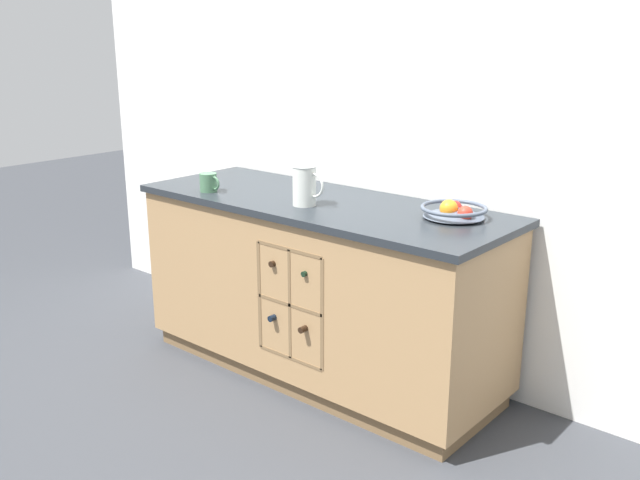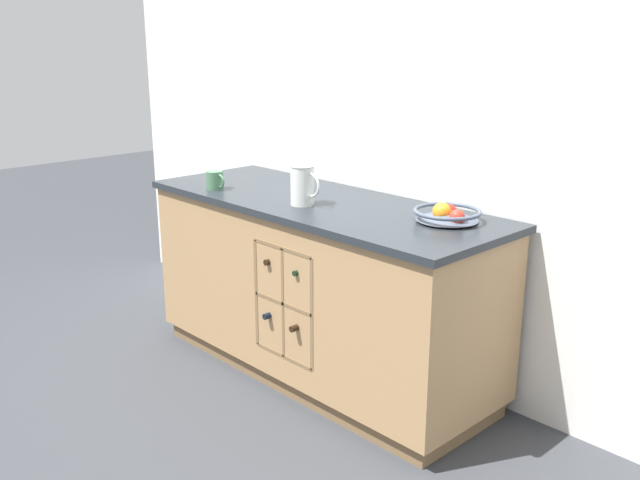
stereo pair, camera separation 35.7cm
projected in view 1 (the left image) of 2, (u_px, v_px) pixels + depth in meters
ground_plane at (320, 371)px, 3.78m from camera, size 14.00×14.00×0.00m
back_wall at (371, 122)px, 3.71m from camera, size 4.40×0.06×2.55m
kitchen_island at (320, 288)px, 3.64m from camera, size 1.96×0.73×0.93m
fruit_bowl at (454, 210)px, 3.16m from camera, size 0.30×0.30×0.09m
white_pitcher at (305, 185)px, 3.39m from camera, size 0.18×0.12×0.19m
ceramic_mug at (209, 182)px, 3.69m from camera, size 0.13×0.09×0.10m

